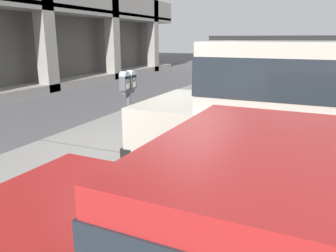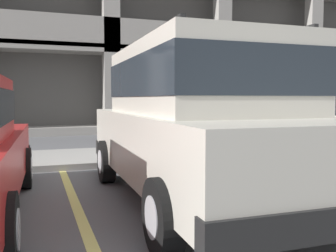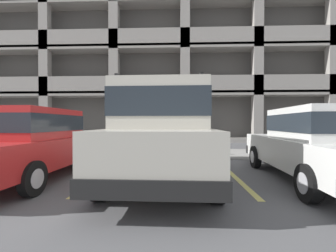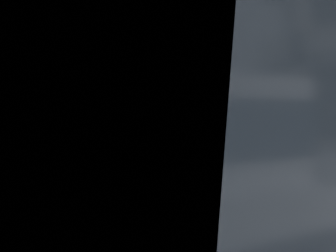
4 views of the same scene
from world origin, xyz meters
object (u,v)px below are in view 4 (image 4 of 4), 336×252
at_px(silver_suv, 68,134).
at_px(parking_meter_near, 256,123).
at_px(parking_meter_far, 101,118).
at_px(fire_hydrant, 133,144).
at_px(red_sedan, 21,140).

xyz_separation_m(silver_suv, parking_meter_near, (-0.02, 2.78, 0.08)).
bearing_deg(parking_meter_near, silver_suv, -89.50).
xyz_separation_m(parking_meter_far, fire_hydrant, (1.38, 0.34, -0.66)).
bearing_deg(silver_suv, parking_meter_far, 157.11).
distance_m(parking_meter_near, parking_meter_far, 6.13).
height_order(parking_meter_far, fire_hydrant, parking_meter_far).
bearing_deg(parking_meter_near, parking_meter_far, -179.61).
bearing_deg(fire_hydrant, parking_meter_near, -3.58).
xyz_separation_m(red_sedan, fire_hydrant, (-1.84, 3.06, -0.36)).
xyz_separation_m(parking_meter_near, fire_hydrant, (-4.75, 0.30, -0.71)).
bearing_deg(red_sedan, silver_suv, 1.30).
relative_size(silver_suv, fire_hydrant, 6.88).
bearing_deg(parking_meter_far, fire_hydrant, 13.83).
bearing_deg(silver_suv, fire_hydrant, 148.30).
relative_size(red_sedan, parking_meter_far, 2.97).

